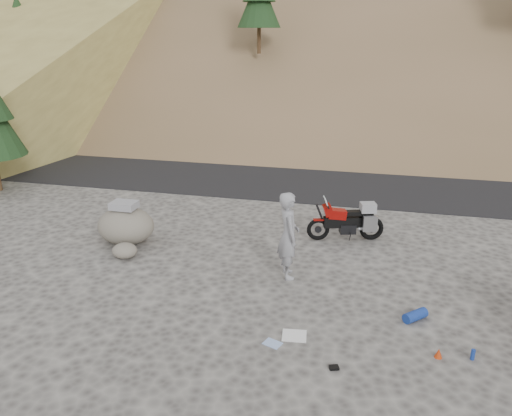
% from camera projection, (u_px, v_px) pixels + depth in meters
% --- Properties ---
extents(ground, '(140.00, 140.00, 0.00)m').
position_uv_depth(ground, '(292.00, 288.00, 10.73)').
color(ground, '#464341').
rests_on(ground, ground).
extents(road, '(120.00, 7.00, 0.05)m').
position_uv_depth(road, '(331.00, 176.00, 18.97)').
color(road, black).
rests_on(road, ground).
extents(motorcycle, '(1.99, 0.91, 1.21)m').
position_uv_depth(motorcycle, '(349.00, 221.00, 13.03)').
color(motorcycle, black).
rests_on(motorcycle, ground).
extents(man, '(0.70, 0.84, 1.97)m').
position_uv_depth(man, '(288.00, 275.00, 11.27)').
color(man, gray).
rests_on(man, ground).
extents(boulder, '(1.70, 1.53, 1.13)m').
position_uv_depth(boulder, '(126.00, 225.00, 12.82)').
color(boulder, '#605B52').
rests_on(boulder, ground).
extents(small_rock, '(0.69, 0.63, 0.37)m').
position_uv_depth(small_rock, '(125.00, 251.00, 12.09)').
color(small_rock, '#605B52').
rests_on(small_rock, ground).
extents(gear_white_cloth, '(0.48, 0.44, 0.01)m').
position_uv_depth(gear_white_cloth, '(294.00, 336.00, 9.04)').
color(gear_white_cloth, white).
rests_on(gear_white_cloth, ground).
extents(gear_blue_mat, '(0.50, 0.50, 0.20)m').
position_uv_depth(gear_blue_mat, '(415.00, 316.00, 9.50)').
color(gear_blue_mat, navy).
rests_on(gear_blue_mat, ground).
extents(gear_bottle, '(0.08, 0.08, 0.19)m').
position_uv_depth(gear_bottle, '(473.00, 355.00, 8.37)').
color(gear_bottle, navy).
rests_on(gear_bottle, ground).
extents(gear_funnel, '(0.17, 0.17, 0.17)m').
position_uv_depth(gear_funnel, '(439.00, 353.00, 8.42)').
color(gear_funnel, '#BD330C').
rests_on(gear_funnel, ground).
extents(gear_glove_a, '(0.18, 0.16, 0.04)m').
position_uv_depth(gear_glove_a, '(334.00, 368.00, 8.16)').
color(gear_glove_a, black).
rests_on(gear_glove_a, ground).
extents(gear_blue_cloth, '(0.37, 0.32, 0.01)m').
position_uv_depth(gear_blue_cloth, '(272.00, 343.00, 8.82)').
color(gear_blue_cloth, '#95B2E6').
rests_on(gear_blue_cloth, ground).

